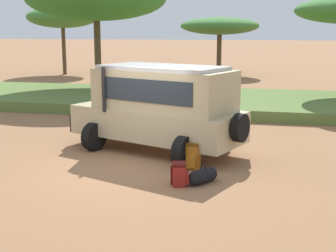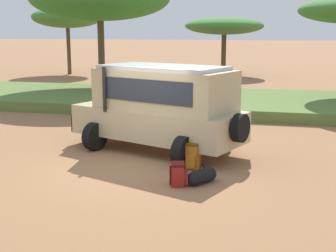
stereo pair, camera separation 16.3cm
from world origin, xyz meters
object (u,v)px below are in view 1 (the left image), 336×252
safari_vehicle (160,106)px  duffel_bag_low_black_case (203,176)px  backpack_beside_front_wheel (179,174)px  acacia_tree_right_mid (220,26)px  acacia_tree_left_mid (63,17)px  backpack_cluster_center (193,156)px

safari_vehicle → duffel_bag_low_black_case: 3.24m
backpack_beside_front_wheel → duffel_bag_low_black_case: size_ratio=0.69×
safari_vehicle → acacia_tree_right_mid: size_ratio=0.91×
safari_vehicle → acacia_tree_left_mid: bearing=121.4°
acacia_tree_left_mid → backpack_beside_front_wheel: bearing=-59.6°
duffel_bag_low_black_case → acacia_tree_left_mid: bearing=121.5°
safari_vehicle → acacia_tree_right_mid: acacia_tree_right_mid is taller
safari_vehicle → backpack_cluster_center: bearing=-50.4°
backpack_cluster_center → acacia_tree_right_mid: size_ratio=0.11×
safari_vehicle → backpack_beside_front_wheel: bearing=-67.7°
backpack_beside_front_wheel → duffel_bag_low_black_case: (0.49, 0.26, -0.09)m
backpack_cluster_center → acacia_tree_right_mid: acacia_tree_right_mid is taller
safari_vehicle → backpack_cluster_center: size_ratio=8.15×
acacia_tree_right_mid → safari_vehicle: bearing=-87.0°
acacia_tree_left_mid → acacia_tree_right_mid: 12.08m
safari_vehicle → acacia_tree_right_mid: bearing=93.0°
backpack_beside_front_wheel → acacia_tree_right_mid: 26.69m
safari_vehicle → acacia_tree_right_mid: (-1.21, 23.54, 2.41)m
acacia_tree_left_mid → acacia_tree_right_mid: size_ratio=0.98×
backpack_beside_front_wheel → acacia_tree_left_mid: 28.49m
duffel_bag_low_black_case → acacia_tree_right_mid: acacia_tree_right_mid is taller
safari_vehicle → backpack_beside_front_wheel: 3.22m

